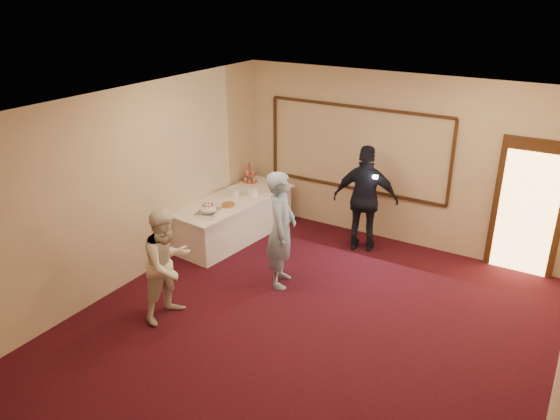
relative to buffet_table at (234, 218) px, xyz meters
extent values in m
plane|color=black|center=(2.52, -2.07, -0.39)|extent=(7.00, 7.00, 0.00)
cube|color=beige|center=(2.52, 1.43, 1.11)|extent=(6.00, 0.04, 3.00)
cube|color=beige|center=(2.52, -5.57, 1.11)|extent=(6.00, 0.04, 3.00)
cube|color=beige|center=(-0.48, -2.07, 1.11)|extent=(0.04, 7.00, 3.00)
cube|color=white|center=(2.52, -2.07, 2.61)|extent=(6.00, 7.00, 0.04)
cube|color=#372010|center=(1.72, 1.40, 0.46)|extent=(3.40, 0.04, 0.05)
cube|color=#372010|center=(1.72, 1.40, 1.96)|extent=(3.40, 0.04, 0.05)
cube|color=#372010|center=(0.02, 1.40, 1.21)|extent=(0.05, 0.04, 1.50)
cube|color=#372010|center=(3.42, 1.40, 1.21)|extent=(0.05, 0.04, 1.50)
cube|color=#372010|center=(4.67, 1.39, 0.71)|extent=(1.05, 0.06, 2.20)
cube|color=#FFBF66|center=(4.67, 1.36, 0.61)|extent=(0.85, 0.02, 2.00)
cube|color=white|center=(0.00, 0.00, -0.02)|extent=(1.10, 2.43, 0.74)
cube|color=white|center=(0.00, 0.00, 0.37)|extent=(1.22, 2.57, 0.03)
cube|color=silver|center=(0.07, -0.81, 0.40)|extent=(0.44, 0.51, 0.04)
ellipsoid|color=white|center=(0.07, -0.81, 0.48)|extent=(0.28, 0.28, 0.13)
cube|color=silver|center=(0.16, -0.68, 0.42)|extent=(0.22, 0.25, 0.01)
cylinder|color=#D93F49|center=(-0.25, 0.90, 0.58)|extent=(0.02, 0.02, 0.39)
cylinder|color=#D93F49|center=(-0.25, 0.90, 0.39)|extent=(0.29, 0.29, 0.01)
cylinder|color=#D93F49|center=(-0.25, 0.90, 0.54)|extent=(0.22, 0.22, 0.01)
cylinder|color=#D93F49|center=(-0.25, 0.90, 0.70)|extent=(0.16, 0.16, 0.01)
cylinder|color=white|center=(-0.03, 0.08, 0.45)|extent=(0.17, 0.17, 0.14)
cylinder|color=white|center=(-0.03, 0.08, 0.53)|extent=(0.18, 0.18, 0.01)
cylinder|color=white|center=(0.23, 0.28, 0.46)|extent=(0.19, 0.19, 0.16)
cylinder|color=white|center=(0.23, 0.28, 0.55)|extent=(0.20, 0.20, 0.01)
cylinder|color=white|center=(0.14, -0.35, 0.39)|extent=(0.26, 0.26, 0.01)
cylinder|color=brown|center=(0.14, -0.35, 0.42)|extent=(0.22, 0.22, 0.04)
imported|color=#82A4C6|center=(1.58, -0.97, 0.53)|extent=(0.64, 0.78, 1.83)
imported|color=white|center=(0.71, -2.53, 0.42)|extent=(0.68, 0.84, 1.61)
imported|color=black|center=(2.20, 0.79, 0.55)|extent=(1.18, 0.73, 1.88)
cube|color=white|center=(2.43, 0.57, 1.06)|extent=(0.08, 0.05, 0.05)
camera|label=1|loc=(5.40, -7.36, 3.96)|focal=35.00mm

